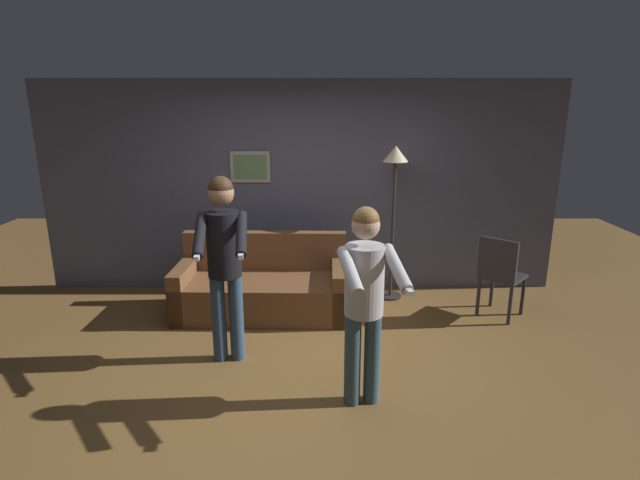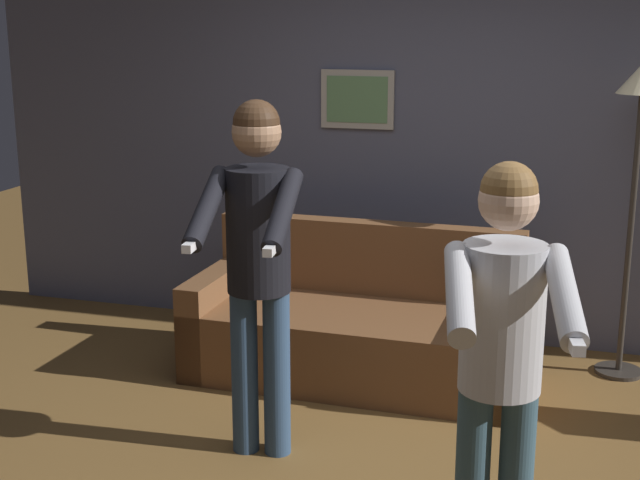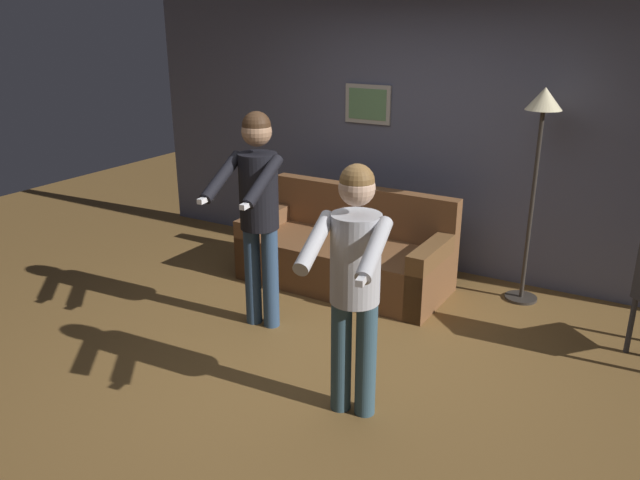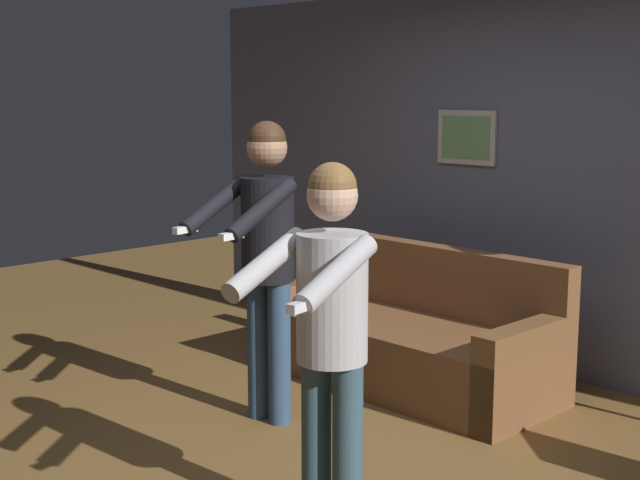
% 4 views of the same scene
% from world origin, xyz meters
% --- Properties ---
extents(ground_plane, '(12.00, 12.00, 0.00)m').
position_xyz_m(ground_plane, '(0.00, 0.00, 0.00)').
color(ground_plane, brown).
extents(back_wall_assembly, '(6.40, 0.09, 2.60)m').
position_xyz_m(back_wall_assembly, '(-0.00, 2.10, 1.30)').
color(back_wall_assembly, '#555970').
rests_on(back_wall_assembly, ground_plane).
extents(couch, '(1.92, 0.89, 0.87)m').
position_xyz_m(couch, '(-0.40, 1.26, 0.28)').
color(couch, brown).
rests_on(couch, ground_plane).
extents(person_standing_left, '(0.48, 0.71, 1.73)m').
position_xyz_m(person_standing_left, '(-0.60, 0.17, 1.05)').
color(person_standing_left, navy).
rests_on(person_standing_left, ground_plane).
extents(person_standing_right, '(0.51, 0.65, 1.60)m').
position_xyz_m(person_standing_right, '(0.59, -0.53, 0.96)').
color(person_standing_right, '#34515F').
rests_on(person_standing_right, ground_plane).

